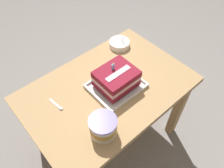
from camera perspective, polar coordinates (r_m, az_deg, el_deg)
name	(u,v)px	position (r m, az deg, el deg)	size (l,w,h in m)	color
ground_plane	(109,139)	(1.95, -0.76, -13.87)	(8.00, 8.00, 0.00)	gray
dining_table	(108,98)	(1.45, -1.00, -3.68)	(1.03, 0.69, 0.69)	tan
foil_tray	(116,86)	(1.36, 1.06, -0.55)	(0.31, 0.26, 0.02)	silver
birthday_cake	(116,78)	(1.31, 1.11, 1.46)	(0.23, 0.19, 0.16)	maroon
bowl_stack	(119,44)	(1.62, 1.90, 10.27)	(0.15, 0.15, 0.09)	white
ice_cream_tub	(103,127)	(1.14, -2.30, -10.89)	(0.14, 0.14, 0.12)	silver
serving_spoon_near_tray	(59,107)	(1.31, -13.50, -5.65)	(0.03, 0.12, 0.01)	silver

